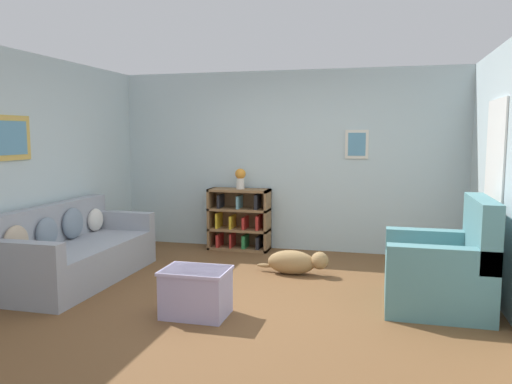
{
  "coord_description": "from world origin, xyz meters",
  "views": [
    {
      "loc": [
        1.35,
        -4.93,
        1.69
      ],
      "look_at": [
        0.0,
        0.4,
        1.05
      ],
      "focal_mm": 35.0,
      "sensor_mm": 36.0,
      "label": 1
    }
  ],
  "objects_px": {
    "couch": "(75,253)",
    "bookshelf": "(240,220)",
    "coffee_table": "(196,291)",
    "vase": "(240,178)",
    "recliner_chair": "(444,270)",
    "dog": "(296,262)"
  },
  "relations": [
    {
      "from": "dog",
      "to": "vase",
      "type": "relative_size",
      "value": 2.98
    },
    {
      "from": "couch",
      "to": "coffee_table",
      "type": "height_order",
      "value": "couch"
    },
    {
      "from": "coffee_table",
      "to": "dog",
      "type": "bearing_deg",
      "value": 67.28
    },
    {
      "from": "coffee_table",
      "to": "couch",
      "type": "bearing_deg",
      "value": 157.63
    },
    {
      "from": "recliner_chair",
      "to": "vase",
      "type": "distance_m",
      "value": 3.3
    },
    {
      "from": "couch",
      "to": "bookshelf",
      "type": "xyz_separation_m",
      "value": [
        1.41,
        2.0,
        0.12
      ]
    },
    {
      "from": "couch",
      "to": "vase",
      "type": "distance_m",
      "value": 2.55
    },
    {
      "from": "bookshelf",
      "to": "vase",
      "type": "xyz_separation_m",
      "value": [
        0.01,
        -0.02,
        0.63
      ]
    },
    {
      "from": "recliner_chair",
      "to": "dog",
      "type": "relative_size",
      "value": 1.23
    },
    {
      "from": "bookshelf",
      "to": "recliner_chair",
      "type": "xyz_separation_m",
      "value": [
        2.62,
        -1.93,
        -0.06
      ]
    },
    {
      "from": "vase",
      "to": "bookshelf",
      "type": "bearing_deg",
      "value": 124.1
    },
    {
      "from": "coffee_table",
      "to": "recliner_chair",
      "type": "bearing_deg",
      "value": 19.6
    },
    {
      "from": "recliner_chair",
      "to": "dog",
      "type": "height_order",
      "value": "recliner_chair"
    },
    {
      "from": "couch",
      "to": "vase",
      "type": "xyz_separation_m",
      "value": [
        1.42,
        1.98,
        0.74
      ]
    },
    {
      "from": "couch",
      "to": "vase",
      "type": "relative_size",
      "value": 6.96
    },
    {
      "from": "coffee_table",
      "to": "vase",
      "type": "bearing_deg",
      "value": 97.26
    },
    {
      "from": "vase",
      "to": "dog",
      "type": "bearing_deg",
      "value": -47.52
    },
    {
      "from": "dog",
      "to": "recliner_chair",
      "type": "bearing_deg",
      "value": -26.65
    },
    {
      "from": "vase",
      "to": "recliner_chair",
      "type": "bearing_deg",
      "value": -36.21
    },
    {
      "from": "coffee_table",
      "to": "vase",
      "type": "distance_m",
      "value": 2.85
    },
    {
      "from": "couch",
      "to": "bookshelf",
      "type": "height_order",
      "value": "bookshelf"
    },
    {
      "from": "recliner_chair",
      "to": "coffee_table",
      "type": "relative_size",
      "value": 1.78
    }
  ]
}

